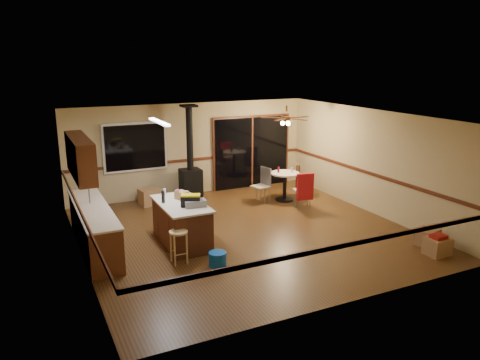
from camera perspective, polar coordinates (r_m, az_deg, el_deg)
floor at (r=10.59m, az=0.71°, el=-6.41°), size 7.00×7.00×0.00m
ceiling at (r=9.95m, az=0.75°, el=7.71°), size 7.00×7.00×0.00m
wall_back at (r=13.34m, az=-5.95°, el=3.76°), size 7.00×0.00×7.00m
wall_front at (r=7.36m, az=12.95°, el=-5.63°), size 7.00×0.00×7.00m
wall_left at (r=9.24m, az=-19.13°, el=-1.89°), size 0.00×7.00×7.00m
wall_right at (r=12.11m, az=15.75°, el=2.17°), size 0.00×7.00×7.00m
chair_rail at (r=10.27m, az=0.72°, el=-1.19°), size 7.00×7.00×0.08m
window at (r=12.82m, az=-12.66°, el=3.95°), size 1.72×0.10×1.32m
sliding_door at (r=14.09m, az=1.44°, el=3.38°), size 2.52×0.10×2.10m
lower_cabinets at (r=10.01m, az=-17.36°, el=-5.73°), size 0.60×3.00×0.86m
countertop at (r=9.87m, az=-17.56°, el=-3.28°), size 0.64×3.04×0.04m
upper_cabinets at (r=9.80m, az=-18.91°, el=2.65°), size 0.35×2.00×0.80m
kitchen_island at (r=9.90m, az=-7.13°, el=-5.26°), size 0.88×1.68×0.90m
wood_stove at (r=12.99m, az=-6.05°, el=0.88°), size 0.55×0.50×2.52m
ceiling_fan at (r=12.52m, az=5.67°, el=7.28°), size 0.24×0.24×0.55m
fluorescent_strip at (r=9.59m, az=-9.82°, el=6.99°), size 0.10×1.20×0.04m
toolbox_grey at (r=9.47m, az=-5.49°, el=-2.85°), size 0.45×0.28×0.13m
toolbox_black at (r=9.49m, az=-6.04°, el=-2.56°), size 0.44×0.35×0.21m
toolbox_yellow_lid at (r=9.46m, az=-6.06°, el=-1.86°), size 0.44×0.35×0.03m
box_on_island at (r=9.97m, az=-7.10°, el=-1.86°), size 0.28×0.32×0.18m
bottle_dark at (r=9.79m, az=-9.35°, el=-2.03°), size 0.09×0.09×0.25m
bottle_pink at (r=9.97m, az=-7.61°, el=-1.77°), size 0.09×0.09×0.21m
bottle_white at (r=10.27m, az=-9.18°, el=-1.48°), size 0.06×0.06×0.16m
bar_stool at (r=9.04m, az=-7.46°, el=-8.11°), size 0.46×0.46×0.64m
blue_bucket at (r=8.92m, az=-2.74°, el=-9.62°), size 0.43×0.43×0.28m
dining_table at (r=12.84m, az=5.48°, el=-0.20°), size 0.79×0.79×0.78m
glass_red at (r=12.77m, az=4.71°, el=1.27°), size 0.07×0.07×0.16m
glass_cream at (r=12.82m, az=6.32°, el=1.23°), size 0.08×0.08×0.14m
chair_left at (r=12.65m, az=2.87°, el=-0.09°), size 0.49×0.49×0.51m
chair_near at (r=12.14m, az=7.88°, el=-0.80°), size 0.50×0.53×0.70m
chair_right at (r=13.24m, az=7.19°, el=0.52°), size 0.62×0.61×0.70m
box_under_window at (r=12.70m, az=-10.89°, el=-2.02°), size 0.60×0.51×0.43m
box_corner_a at (r=10.18m, az=22.93°, el=-7.46°), size 0.46×0.39×0.35m
box_corner_b at (r=10.59m, az=21.84°, el=-6.48°), size 0.51×0.46×0.35m
box_small_red at (r=10.10m, az=23.05°, el=-6.35°), size 0.28×0.24×0.07m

